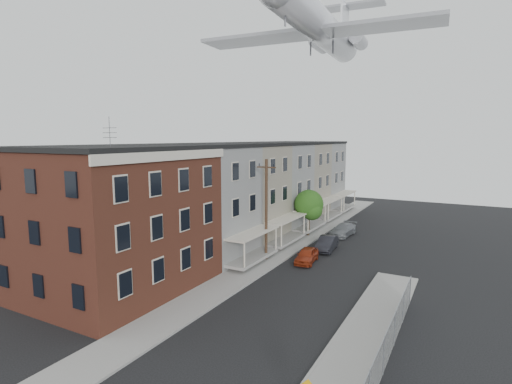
# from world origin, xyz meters

# --- Properties ---
(sidewalk_left) EXTENTS (3.00, 62.00, 0.12)m
(sidewalk_left) POSITION_xyz_m (-5.50, 24.00, 0.06)
(sidewalk_left) COLOR gray
(sidewalk_left) RESTS_ON ground
(sidewalk_right) EXTENTS (3.00, 26.00, 0.12)m
(sidewalk_right) POSITION_xyz_m (5.50, 6.00, 0.06)
(sidewalk_right) COLOR gray
(sidewalk_right) RESTS_ON ground
(curb_left) EXTENTS (0.15, 62.00, 0.14)m
(curb_left) POSITION_xyz_m (-4.05, 24.00, 0.07)
(curb_left) COLOR gray
(curb_left) RESTS_ON ground
(curb_right) EXTENTS (0.15, 26.00, 0.14)m
(curb_right) POSITION_xyz_m (4.05, 6.00, 0.07)
(curb_right) COLOR gray
(curb_right) RESTS_ON ground
(corner_building) EXTENTS (10.31, 12.30, 12.15)m
(corner_building) POSITION_xyz_m (-12.00, 7.00, 5.16)
(corner_building) COLOR #331510
(corner_building) RESTS_ON ground
(row_house_a) EXTENTS (11.98, 7.00, 10.30)m
(row_house_a) POSITION_xyz_m (-11.96, 16.50, 5.13)
(row_house_a) COLOR slate
(row_house_a) RESTS_ON ground
(row_house_b) EXTENTS (11.98, 7.00, 10.30)m
(row_house_b) POSITION_xyz_m (-11.96, 23.50, 5.13)
(row_house_b) COLOR #6D6156
(row_house_b) RESTS_ON ground
(row_house_c) EXTENTS (11.98, 7.00, 10.30)m
(row_house_c) POSITION_xyz_m (-11.96, 30.50, 5.13)
(row_house_c) COLOR slate
(row_house_c) RESTS_ON ground
(row_house_d) EXTENTS (11.98, 7.00, 10.30)m
(row_house_d) POSITION_xyz_m (-11.96, 37.50, 5.13)
(row_house_d) COLOR #6D6156
(row_house_d) RESTS_ON ground
(row_house_e) EXTENTS (11.98, 7.00, 10.30)m
(row_house_e) POSITION_xyz_m (-11.96, 44.50, 5.13)
(row_house_e) COLOR slate
(row_house_e) RESTS_ON ground
(chainlink_fence) EXTENTS (0.06, 18.06, 1.90)m
(chainlink_fence) POSITION_xyz_m (7.00, 5.00, 1.00)
(chainlink_fence) COLOR gray
(chainlink_fence) RESTS_ON ground
(utility_pole) EXTENTS (1.80, 0.26, 9.00)m
(utility_pole) POSITION_xyz_m (-5.60, 18.00, 4.67)
(utility_pole) COLOR black
(utility_pole) RESTS_ON ground
(street_tree) EXTENTS (3.22, 3.20, 5.20)m
(street_tree) POSITION_xyz_m (-5.27, 27.92, 3.45)
(street_tree) COLOR black
(street_tree) RESTS_ON ground
(car_near) EXTENTS (1.90, 3.89, 1.28)m
(car_near) POSITION_xyz_m (-2.15, 19.06, 0.64)
(car_near) COLOR maroon
(car_near) RESTS_ON ground
(car_mid) EXTENTS (1.78, 4.26, 1.37)m
(car_mid) POSITION_xyz_m (-1.80, 23.56, 0.69)
(car_mid) COLOR black
(car_mid) RESTS_ON ground
(car_far) EXTENTS (2.30, 4.75, 1.33)m
(car_far) POSITION_xyz_m (-2.04, 30.01, 0.67)
(car_far) COLOR slate
(car_far) RESTS_ON ground
(airplane) EXTENTS (23.18, 26.46, 7.65)m
(airplane) POSITION_xyz_m (-3.94, 26.65, 21.67)
(airplane) COLOR white
(airplane) RESTS_ON ground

